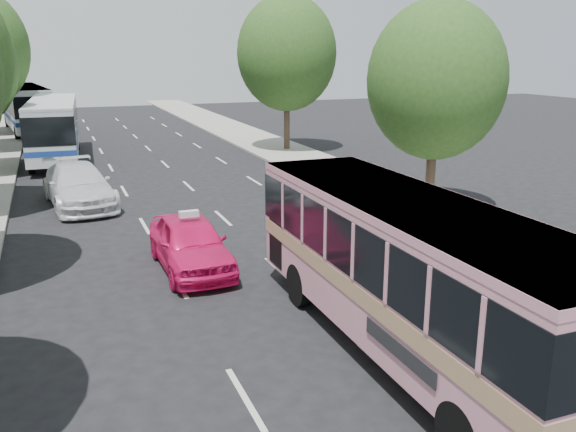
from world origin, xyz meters
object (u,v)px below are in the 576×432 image
pink_taxi (190,243)px  tour_coach_front (54,124)px  pink_bus (409,260)px  white_pickup (78,186)px  tour_coach_rear (25,105)px

pink_taxi → tour_coach_front: 20.88m
pink_bus → pink_taxi: (-3.04, 6.54, -1.24)m
pink_taxi → white_pickup: 9.29m
white_pickup → tour_coach_rear: tour_coach_rear is taller
white_pickup → tour_coach_front: 11.75m
tour_coach_front → tour_coach_rear: size_ratio=0.96×
pink_taxi → tour_coach_rear: (-4.99, 33.79, 1.33)m
white_pickup → tour_coach_front: (-0.62, 11.67, 1.21)m
pink_bus → pink_taxi: pink_bus is taller
pink_bus → white_pickup: 16.50m
tour_coach_rear → white_pickup: bearing=-91.6°
pink_taxi → tour_coach_front: (-3.19, 20.60, 1.26)m
pink_bus → white_pickup: size_ratio=1.78×
white_pickup → tour_coach_front: tour_coach_front is taller
white_pickup → tour_coach_rear: 25.01m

